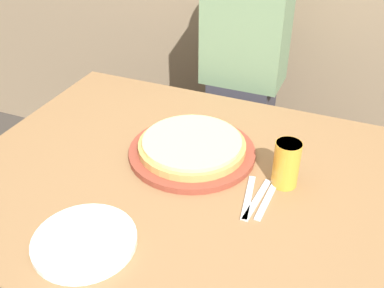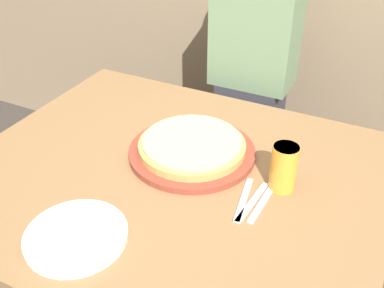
% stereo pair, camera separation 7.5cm
% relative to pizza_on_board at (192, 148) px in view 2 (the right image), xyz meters
% --- Properties ---
extents(dining_table, '(1.24, 1.04, 0.76)m').
position_rel_pizza_on_board_xyz_m(dining_table, '(-0.02, -0.11, -0.40)').
color(dining_table, olive).
rests_on(dining_table, ground_plane).
extents(pizza_on_board, '(0.40, 0.40, 0.06)m').
position_rel_pizza_on_board_xyz_m(pizza_on_board, '(0.00, 0.00, 0.00)').
color(pizza_on_board, brown).
rests_on(pizza_on_board, dining_table).
extents(beer_glass, '(0.07, 0.07, 0.14)m').
position_rel_pizza_on_board_xyz_m(beer_glass, '(0.30, -0.03, 0.05)').
color(beer_glass, gold).
rests_on(beer_glass, dining_table).
extents(dinner_plate, '(0.25, 0.25, 0.02)m').
position_rel_pizza_on_board_xyz_m(dinner_plate, '(-0.09, -0.45, -0.02)').
color(dinner_plate, white).
rests_on(dinner_plate, dining_table).
extents(fork, '(0.05, 0.19, 0.00)m').
position_rel_pizza_on_board_xyz_m(fork, '(0.22, -0.13, -0.02)').
color(fork, silver).
rests_on(fork, dining_table).
extents(dinner_knife, '(0.03, 0.19, 0.00)m').
position_rel_pizza_on_board_xyz_m(dinner_knife, '(0.25, -0.13, -0.02)').
color(dinner_knife, silver).
rests_on(dinner_knife, dining_table).
extents(spoon, '(0.02, 0.16, 0.00)m').
position_rel_pizza_on_board_xyz_m(spoon, '(0.27, -0.13, -0.02)').
color(spoon, silver).
rests_on(spoon, dining_table).
extents(diner_person, '(0.33, 0.20, 1.36)m').
position_rel_pizza_on_board_xyz_m(diner_person, '(-0.02, 0.61, -0.10)').
color(diner_person, '#33333D').
rests_on(diner_person, ground_plane).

